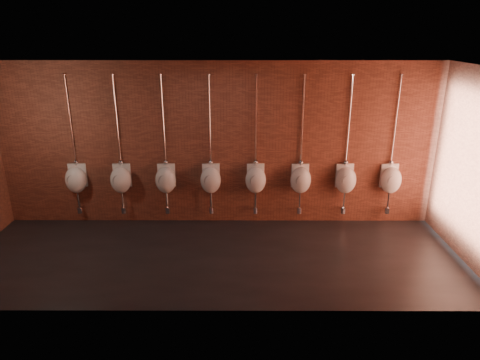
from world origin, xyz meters
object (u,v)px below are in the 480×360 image
at_px(urinal_4, 256,179).
at_px(urinal_5, 301,179).
at_px(urinal_0, 76,179).
at_px(urinal_3, 211,179).
at_px(urinal_2, 166,179).
at_px(urinal_1, 121,179).
at_px(urinal_7, 391,179).
at_px(urinal_6, 346,179).

relative_size(urinal_4, urinal_5, 1.00).
bearing_deg(urinal_0, urinal_3, 0.00).
xyz_separation_m(urinal_4, urinal_5, (0.88, 0.00, 0.00)).
xyz_separation_m(urinal_2, urinal_3, (0.88, 0.00, 0.00)).
distance_m(urinal_0, urinal_1, 0.88).
relative_size(urinal_0, urinal_3, 1.00).
height_order(urinal_1, urinal_2, same).
distance_m(urinal_1, urinal_4, 2.65).
xyz_separation_m(urinal_0, urinal_5, (4.41, 0.00, 0.00)).
distance_m(urinal_2, urinal_3, 0.88).
xyz_separation_m(urinal_1, urinal_7, (5.30, 0.00, 0.00)).
height_order(urinal_0, urinal_1, same).
relative_size(urinal_2, urinal_6, 1.00).
bearing_deg(urinal_5, urinal_2, 180.00).
relative_size(urinal_3, urinal_6, 1.00).
distance_m(urinal_2, urinal_6, 3.53).
bearing_deg(urinal_1, urinal_5, 0.00).
height_order(urinal_1, urinal_7, same).
height_order(urinal_2, urinal_3, same).
distance_m(urinal_3, urinal_7, 3.53).
bearing_deg(urinal_0, urinal_1, 0.00).
bearing_deg(urinal_2, urinal_4, 0.00).
relative_size(urinal_3, urinal_4, 1.00).
bearing_deg(urinal_4, urinal_3, 180.00).
height_order(urinal_3, urinal_4, same).
xyz_separation_m(urinal_1, urinal_2, (0.88, 0.00, 0.00)).
height_order(urinal_0, urinal_3, same).
bearing_deg(urinal_6, urinal_1, 180.00).
relative_size(urinal_0, urinal_5, 1.00).
bearing_deg(urinal_5, urinal_4, 180.00).
distance_m(urinal_3, urinal_6, 2.65).
height_order(urinal_2, urinal_7, same).
xyz_separation_m(urinal_0, urinal_3, (2.65, 0.00, 0.00)).
bearing_deg(urinal_4, urinal_7, 0.00).
xyz_separation_m(urinal_0, urinal_6, (5.30, 0.00, 0.00)).
distance_m(urinal_0, urinal_6, 5.30).
xyz_separation_m(urinal_3, urinal_4, (0.88, 0.00, 0.00)).
relative_size(urinal_0, urinal_2, 1.00).
relative_size(urinal_1, urinal_4, 1.00).
xyz_separation_m(urinal_0, urinal_4, (3.53, 0.00, 0.00)).
distance_m(urinal_6, urinal_7, 0.88).
relative_size(urinal_3, urinal_5, 1.00).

